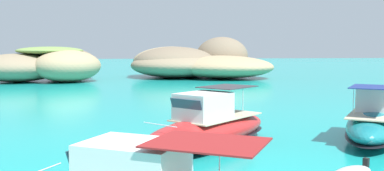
% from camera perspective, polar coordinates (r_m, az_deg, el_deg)
% --- Properties ---
extents(islet_large, '(29.24, 24.51, 6.92)m').
position_cam_1_polar(islet_large, '(73.36, -0.09, 2.99)').
color(islet_large, '#756651').
rests_on(islet_large, ground).
extents(islet_small, '(21.08, 17.93, 5.16)m').
position_cam_1_polar(islet_small, '(67.51, -18.75, 2.61)').
color(islet_small, '#84755B').
rests_on(islet_small, ground).
extents(motorboat_teal, '(7.79, 9.29, 2.95)m').
position_cam_1_polar(motorboat_teal, '(25.19, 23.21, -4.40)').
color(motorboat_teal, '#19727A').
rests_on(motorboat_teal, ground).
extents(motorboat_red, '(8.62, 8.37, 2.90)m').
position_cam_1_polar(motorboat_red, '(21.20, 2.21, -5.74)').
color(motorboat_red, red).
rests_on(motorboat_red, ground).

